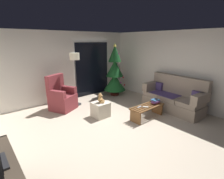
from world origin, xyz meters
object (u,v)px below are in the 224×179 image
cell_phone (156,99)px  christmas_tree (115,73)px  floor_lamp (75,62)px  couch (174,98)px  remote_white (146,107)px  remote_silver (139,107)px  armchair (62,97)px  ottoman (100,109)px  teddy_bear_honey (101,99)px  book_stack (156,101)px  coffee_table (147,110)px

cell_phone → christmas_tree: bearing=102.9°
floor_lamp → couch: bearing=-47.4°
remote_white → remote_silver: same height
cell_phone → christmas_tree: (0.37, 2.31, 0.40)m
couch → christmas_tree: bearing=100.8°
cell_phone → christmas_tree: size_ratio=0.07×
remote_white → cell_phone: 0.48m
christmas_tree → armchair: size_ratio=1.83×
christmas_tree → ottoman: bearing=-142.0°
couch → christmas_tree: christmas_tree is taller
remote_silver → teddy_bear_honey: teddy_bear_honey is taller
couch → ottoman: 2.40m
book_stack → teddy_bear_honey: 1.63m
book_stack → christmas_tree: bearing=80.9°
remote_silver → cell_phone: size_ratio=1.08×
cell_phone → floor_lamp: bearing=142.6°
remote_white → ottoman: bearing=-96.5°
coffee_table → teddy_bear_honey: size_ratio=3.86×
couch → coffee_table: 1.18m
armchair → cell_phone: bearing=-49.3°
christmas_tree → floor_lamp: bearing=-179.9°
coffee_table → christmas_tree: bearing=72.7°
cell_phone → armchair: size_ratio=0.13×
christmas_tree → ottoman: christmas_tree is taller
ottoman → book_stack: bearing=-36.8°
couch → armchair: (-2.77, 2.34, 0.00)m
book_stack → armchair: bearing=130.9°
cell_phone → teddy_bear_honey: teddy_bear_honey is taller
armchair → couch: bearing=-40.2°
book_stack → armchair: 2.97m
couch → teddy_bear_honey: couch is taller
armchair → teddy_bear_honey: (0.64, -1.27, 0.15)m
christmas_tree → floor_lamp: christmas_tree is taller
couch → book_stack: 0.83m
remote_white → book_stack: size_ratio=0.57×
remote_silver → teddy_bear_honey: size_ratio=0.55×
christmas_tree → armchair: 2.37m
remote_silver → book_stack: size_ratio=0.57×
book_stack → couch: bearing=-6.5°
couch → christmas_tree: size_ratio=0.96×
cell_phone → book_stack: bearing=116.6°
remote_white → christmas_tree: 2.50m
couch → book_stack: (-0.83, 0.09, 0.04)m
floor_lamp → teddy_bear_honey: bearing=-87.2°
floor_lamp → remote_white: bearing=-68.5°
armchair → floor_lamp: (0.57, 0.05, 1.10)m
couch → floor_lamp: 3.42m
coffee_table → remote_white: (-0.13, -0.04, 0.13)m
remote_white → teddy_bear_honey: bearing=-96.6°
christmas_tree → teddy_bear_honey: 2.16m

